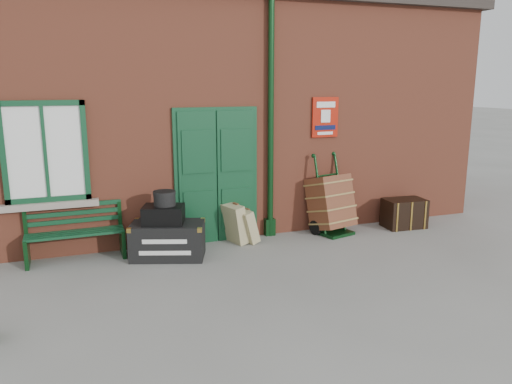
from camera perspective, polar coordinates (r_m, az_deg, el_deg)
name	(u,v)px	position (r m, az deg, el deg)	size (l,w,h in m)	color
ground	(264,267)	(7.39, 0.97, -8.59)	(80.00, 80.00, 0.00)	gray
station_building	(203,107)	(10.25, -6.10, 9.62)	(10.30, 4.30, 4.36)	#A24C34
bench	(75,231)	(8.07, -19.99, -4.22)	(1.43, 0.47, 0.88)	#103E23
houdini_trunk	(168,240)	(7.82, -10.04, -5.46)	(1.10, 0.60, 0.55)	black
strongbox	(164,215)	(7.70, -10.52, -2.57)	(0.60, 0.44, 0.27)	black
hatbox	(165,198)	(7.67, -10.41, -0.71)	(0.33, 0.33, 0.22)	black
suitcase_back	(235,224)	(8.39, -2.44, -3.62)	(0.19, 0.46, 0.65)	tan
suitcase_front	(246,226)	(8.40, -1.15, -3.89)	(0.17, 0.42, 0.56)	tan
porter_trolley	(331,203)	(8.99, 8.55, -1.29)	(0.84, 0.88, 1.39)	black
dark_trunk	(404,213)	(9.70, 16.56, -2.33)	(0.74, 0.48, 0.54)	black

